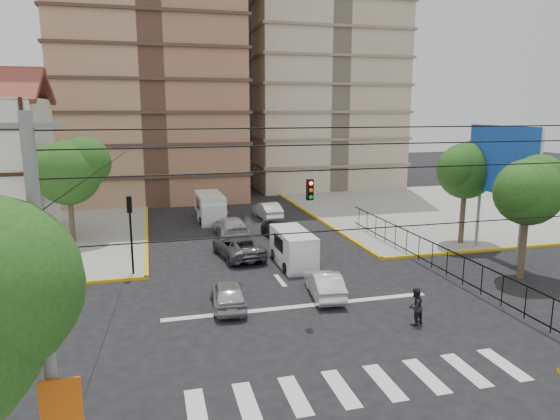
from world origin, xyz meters
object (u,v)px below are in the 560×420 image
object	(u,v)px
van_right_lane	(294,250)
car_silver_front_left	(228,294)
traffic_light_nw	(130,222)
car_white_front_right	(325,284)
van_left_lane	(210,208)
district_sign	(62,416)
pedestrian_crosswalk	(415,306)

from	to	relation	value
van_right_lane	car_silver_front_left	xyz separation A→B (m)	(-4.82, -5.31, -0.35)
traffic_light_nw	van_right_lane	bearing A→B (deg)	-2.95
van_right_lane	car_white_front_right	size ratio (longest dim) A/B	1.17
traffic_light_nw	van_right_lane	world-z (taller)	traffic_light_nw
van_left_lane	car_white_front_right	xyz separation A→B (m)	(3.40, -18.64, -0.47)
traffic_light_nw	car_silver_front_left	world-z (taller)	traffic_light_nw
district_sign	van_left_lane	distance (m)	30.84
van_right_lane	pedestrian_crosswalk	distance (m)	9.73
van_right_lane	van_left_lane	xyz separation A→B (m)	(-3.35, 13.46, 0.11)
traffic_light_nw	car_silver_front_left	xyz separation A→B (m)	(4.47, -5.79, -2.46)
traffic_light_nw	van_left_lane	size ratio (longest dim) A/B	0.85
district_sign	van_left_lane	xyz separation A→B (m)	(6.93, 30.02, -1.33)
traffic_light_nw	van_right_lane	size ratio (longest dim) A/B	0.95
traffic_light_nw	pedestrian_crosswalk	distance (m)	15.66
pedestrian_crosswalk	traffic_light_nw	bearing A→B (deg)	-64.53
district_sign	pedestrian_crosswalk	size ratio (longest dim) A/B	1.92
district_sign	car_silver_front_left	bearing A→B (deg)	64.08
van_right_lane	pedestrian_crosswalk	world-z (taller)	van_right_lane
traffic_light_nw	van_right_lane	distance (m)	9.53
district_sign	car_white_front_right	bearing A→B (deg)	47.75
pedestrian_crosswalk	district_sign	bearing A→B (deg)	3.86
car_white_front_right	van_left_lane	bearing A→B (deg)	-72.56
traffic_light_nw	district_sign	xyz separation A→B (m)	(-1.00, -17.04, -0.66)
van_left_lane	pedestrian_crosswalk	size ratio (longest dim) A/B	3.10
traffic_light_nw	car_silver_front_left	distance (m)	7.71
car_white_front_right	pedestrian_crosswalk	size ratio (longest dim) A/B	2.38
van_left_lane	car_silver_front_left	world-z (taller)	van_left_lane
car_silver_front_left	car_white_front_right	world-z (taller)	car_silver_front_left
district_sign	car_white_front_right	size ratio (longest dim) A/B	0.81
car_silver_front_left	pedestrian_crosswalk	distance (m)	8.53
van_right_lane	car_silver_front_left	size ratio (longest dim) A/B	1.20
van_right_lane	traffic_light_nw	bearing A→B (deg)	176.96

